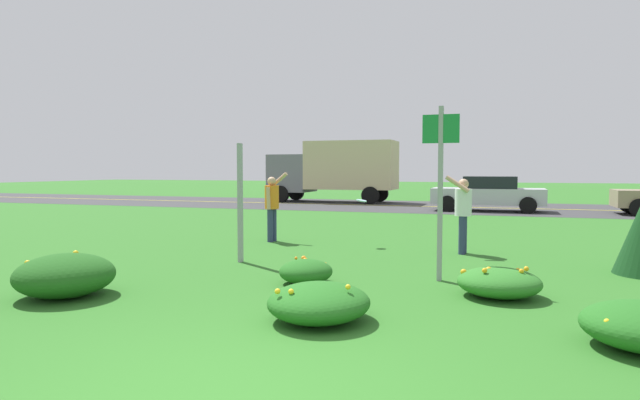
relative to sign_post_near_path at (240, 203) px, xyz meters
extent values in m
plane|color=#2D6B23|center=(2.69, 5.39, -1.11)|extent=(120.00, 120.00, 0.00)
cube|color=#38383A|center=(2.69, 16.33, -1.11)|extent=(120.00, 8.42, 0.01)
cube|color=yellow|center=(2.69, 16.33, -1.11)|extent=(120.00, 0.16, 0.00)
ellipsoid|color=#23661E|center=(1.84, -1.40, -0.93)|extent=(0.81, 0.87, 0.37)
sphere|color=orange|center=(1.85, -1.03, -0.87)|extent=(0.07, 0.07, 0.07)
sphere|color=orange|center=(1.74, -1.23, -0.76)|extent=(0.08, 0.08, 0.08)
sphere|color=orange|center=(1.57, -1.39, -0.83)|extent=(0.05, 0.05, 0.05)
sphere|color=orange|center=(1.59, -1.18, -0.77)|extent=(0.05, 0.05, 0.05)
sphere|color=orange|center=(2.06, -1.16, -0.84)|extent=(0.05, 0.05, 0.05)
sphere|color=orange|center=(1.77, -1.26, -0.78)|extent=(0.08, 0.08, 0.08)
ellipsoid|color=#1E5619|center=(-0.99, -3.27, -0.82)|extent=(1.30, 1.34, 0.59)
sphere|color=yellow|center=(-1.51, -3.40, -0.66)|extent=(0.08, 0.08, 0.08)
sphere|color=yellow|center=(-1.04, -3.45, -0.62)|extent=(0.06, 0.06, 0.06)
sphere|color=yellow|center=(-1.01, -3.04, -0.55)|extent=(0.08, 0.08, 0.08)
sphere|color=yellow|center=(-0.72, -3.13, -0.77)|extent=(0.08, 0.08, 0.08)
sphere|color=yellow|center=(-1.25, -3.41, -0.74)|extent=(0.06, 0.06, 0.06)
ellipsoid|color=#23661E|center=(2.69, -3.26, -0.90)|extent=(1.18, 1.27, 0.43)
sphere|color=yellow|center=(2.49, -3.62, -0.71)|extent=(0.06, 0.06, 0.06)
sphere|color=yellow|center=(2.43, -3.58, -0.78)|extent=(0.08, 0.08, 0.08)
sphere|color=yellow|center=(2.63, -3.67, -0.82)|extent=(0.07, 0.07, 0.07)
sphere|color=yellow|center=(3.06, -3.35, -0.67)|extent=(0.06, 0.06, 0.06)
sphere|color=yellow|center=(2.34, -3.65, -0.71)|extent=(0.06, 0.06, 0.06)
ellipsoid|color=#2D7526|center=(4.64, -1.35, -0.92)|extent=(1.12, 1.10, 0.39)
sphere|color=gold|center=(4.42, -1.34, -0.86)|extent=(0.08, 0.08, 0.08)
sphere|color=gold|center=(4.50, -1.35, -0.75)|extent=(0.09, 0.09, 0.09)
sphere|color=gold|center=(4.88, -1.18, -0.77)|extent=(0.07, 0.07, 0.07)
sphere|color=gold|center=(4.46, -1.61, -0.72)|extent=(0.07, 0.07, 0.07)
sphere|color=gold|center=(4.16, -1.32, -0.81)|extent=(0.08, 0.08, 0.08)
sphere|color=gold|center=(4.98, -1.37, -0.70)|extent=(0.07, 0.07, 0.07)
sphere|color=gold|center=(4.92, -1.44, -0.73)|extent=(0.07, 0.07, 0.07)
sphere|color=yellow|center=(5.62, -3.47, -0.80)|extent=(0.06, 0.06, 0.06)
cube|color=#93969B|center=(0.00, 0.00, 0.00)|extent=(0.07, 0.10, 2.23)
cube|color=#93969B|center=(3.74, -0.52, 0.24)|extent=(0.07, 0.10, 2.72)
cube|color=#197F38|center=(3.74, -0.55, 1.25)|extent=(0.56, 0.03, 0.44)
cylinder|color=orange|center=(-0.61, 2.82, -0.04)|extent=(0.34, 0.34, 0.56)
sphere|color=tan|center=(-0.61, 2.82, 0.34)|extent=(0.21, 0.21, 0.21)
cylinder|color=navy|center=(-0.60, 2.90, -0.72)|extent=(0.14, 0.14, 0.79)
cylinder|color=navy|center=(-0.62, 2.73, -0.72)|extent=(0.14, 0.14, 0.79)
cylinder|color=tan|center=(-0.51, 3.01, 0.37)|extent=(0.48, 0.14, 0.40)
cylinder|color=tan|center=(-0.61, 2.62, -0.06)|extent=(0.12, 0.10, 0.53)
cylinder|color=silver|center=(3.89, 2.37, -0.05)|extent=(0.34, 0.34, 0.56)
sphere|color=tan|center=(3.89, 2.37, 0.33)|extent=(0.21, 0.21, 0.21)
cylinder|color=navy|center=(3.88, 2.29, -0.72)|extent=(0.14, 0.14, 0.79)
cylinder|color=navy|center=(3.90, 2.46, -0.72)|extent=(0.14, 0.14, 0.79)
cylinder|color=tan|center=(3.78, 2.18, 0.33)|extent=(0.50, 0.14, 0.36)
cylinder|color=tan|center=(3.89, 2.57, -0.07)|extent=(0.12, 0.10, 0.53)
cylinder|color=#ADD6E5|center=(1.61, 2.82, -0.08)|extent=(0.24, 0.24, 0.06)
torus|color=#ADD6E5|center=(1.61, 2.82, -0.09)|extent=(0.24, 0.24, 0.06)
cylinder|color=black|center=(9.41, 13.55, -0.78)|extent=(0.66, 0.22, 0.66)
cylinder|color=black|center=(9.41, 15.33, -0.78)|extent=(0.66, 0.22, 0.66)
cube|color=#B7BABF|center=(4.02, 14.44, -0.49)|extent=(4.50, 1.82, 0.66)
cube|color=black|center=(4.12, 14.44, 0.08)|extent=(2.10, 1.64, 0.52)
cylinder|color=black|center=(2.47, 13.55, -0.78)|extent=(0.66, 0.22, 0.66)
cylinder|color=black|center=(2.47, 15.33, -0.78)|extent=(0.66, 0.22, 0.66)
cylinder|color=black|center=(5.57, 13.55, -0.78)|extent=(0.66, 0.22, 0.66)
cylinder|color=black|center=(5.57, 15.33, -0.78)|extent=(0.66, 0.22, 0.66)
cube|color=slate|center=(-6.28, 18.23, 0.41)|extent=(2.10, 2.30, 2.00)
cube|color=#CCBC8C|center=(-2.93, 18.23, 0.84)|extent=(4.60, 2.30, 2.50)
cylinder|color=black|center=(-6.48, 17.13, -0.67)|extent=(0.88, 0.26, 0.88)
cylinder|color=black|center=(-6.48, 19.33, -0.67)|extent=(0.88, 0.26, 0.88)
cylinder|color=black|center=(-1.64, 17.13, -0.67)|extent=(0.88, 0.26, 0.88)
cylinder|color=black|center=(-1.64, 19.33, -0.67)|extent=(0.88, 0.26, 0.88)
camera|label=1|loc=(4.68, -9.04, 0.63)|focal=30.25mm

